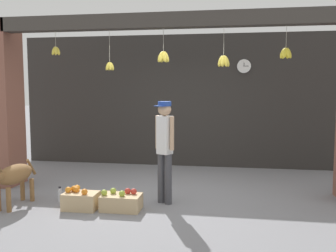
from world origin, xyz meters
TOP-DOWN VIEW (x-y plane):
  - ground_plane at (0.00, 0.00)m, footprint 60.00×60.00m
  - shop_back_wall at (0.00, 2.57)m, footprint 7.58×0.12m
  - storefront_awning at (0.02, 0.12)m, footprint 5.68×0.25m
  - dog at (-2.15, -0.91)m, footprint 0.36×1.05m
  - shopkeeper at (0.07, -0.36)m, footprint 0.31×0.30m
  - fruit_crate_oranges at (-1.12, -0.84)m, footprint 0.50×0.34m
  - fruit_crate_apples at (-0.51, -0.78)m, footprint 0.58×0.37m
  - water_bottle at (-1.59, -0.54)m, footprint 0.07×0.07m
  - wall_clock at (1.34, 2.49)m, footprint 0.32×0.03m

SIDE VIEW (x-z plane):
  - ground_plane at x=0.00m, z-range 0.00..0.00m
  - water_bottle at x=-1.59m, z-range -0.01..0.23m
  - fruit_crate_apples at x=-0.51m, z-range -0.03..0.28m
  - fruit_crate_oranges at x=-1.12m, z-range -0.03..0.30m
  - dog at x=-2.15m, z-range 0.12..0.82m
  - shopkeeper at x=0.07m, z-range 0.13..1.72m
  - shop_back_wall at x=0.00m, z-range 0.00..2.99m
  - wall_clock at x=1.34m, z-range 2.11..2.43m
  - storefront_awning at x=0.02m, z-range 2.38..3.30m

